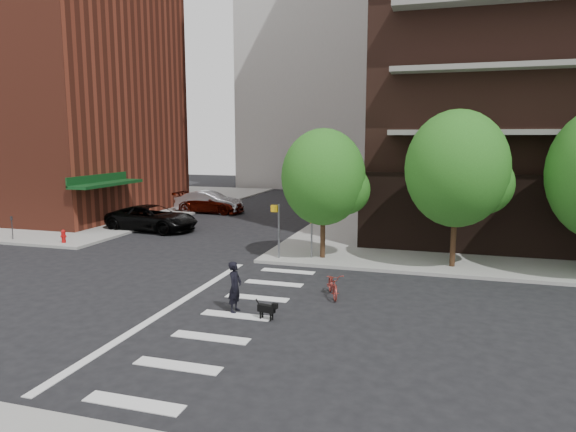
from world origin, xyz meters
TOP-DOWN VIEW (x-y plane):
  - ground at (0.00, 0.00)m, footprint 120.00×120.00m
  - sidewalk_nw at (-24.50, 23.50)m, footprint 31.00×33.00m
  - crosswalk at (2.21, -0.00)m, footprint 3.85×13.00m
  - midrise_nw at (-22.00, 18.00)m, footprint 21.40×15.50m
  - tree_a at (4.00, 8.50)m, footprint 4.00×4.00m
  - tree_b at (10.00, 8.50)m, footprint 4.50×4.50m
  - pedestrian_signal at (2.32, 7.92)m, footprint 2.18×0.67m
  - fire_hydrant at (-10.50, 7.80)m, footprint 0.24×0.24m
  - parking_meter at (-14.00, 7.80)m, footprint 0.10×0.08m
  - parked_car_black at (-8.20, 13.19)m, footprint 3.17×6.09m
  - parked_car_maroon at (-8.20, 21.57)m, footprint 2.54×5.75m
  - parked_car_silver at (-8.20, 21.52)m, footprint 1.84×5.25m
  - scooter at (5.66, 2.99)m, footprint 1.21×1.88m
  - dog_walker at (2.81, 0.35)m, footprint 0.65×0.44m
  - dog at (4.12, -0.07)m, footprint 0.72×0.32m

SIDE VIEW (x-z plane):
  - ground at x=0.00m, z-range 0.00..0.00m
  - crosswalk at x=2.21m, z-range 0.00..0.01m
  - sidewalk_nw at x=-24.50m, z-range 0.00..0.15m
  - dog at x=4.12m, z-range 0.08..0.68m
  - scooter at x=5.66m, z-range 0.00..0.93m
  - fire_hydrant at x=-10.50m, z-range 0.19..0.92m
  - parked_car_black at x=-8.20m, z-range 0.00..1.64m
  - parked_car_maroon at x=-8.20m, z-range 0.00..1.64m
  - parked_car_silver at x=-8.20m, z-range 0.00..1.73m
  - dog_walker at x=2.81m, z-range 0.00..1.76m
  - parking_meter at x=-14.00m, z-range 0.30..1.62m
  - pedestrian_signal at x=2.32m, z-range 0.55..3.15m
  - tree_a at x=4.00m, z-range 1.09..6.99m
  - tree_b at x=10.00m, z-range 1.22..7.87m
  - midrise_nw at x=-22.00m, z-range 0.15..20.15m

